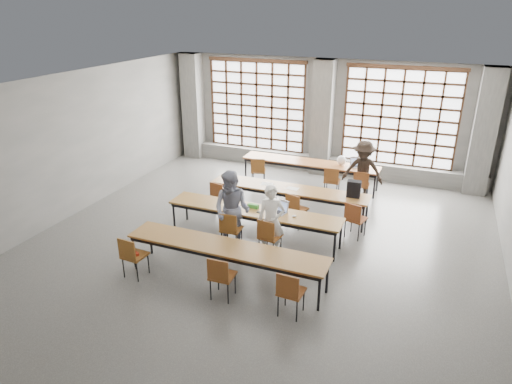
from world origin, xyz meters
TOP-DOWN VIEW (x-y plane):
  - floor at (0.00, 0.00)m, footprint 11.00×11.00m
  - ceiling at (0.00, 0.00)m, footprint 11.00×11.00m
  - wall_back at (0.00, 5.50)m, footprint 10.00×0.00m
  - wall_front at (0.00, -5.50)m, footprint 10.00×0.00m
  - wall_left at (-5.00, 0.00)m, footprint 0.00×11.00m
  - column_left at (-4.50, 5.22)m, footprint 0.60×0.55m
  - column_mid at (0.00, 5.22)m, footprint 0.60×0.55m
  - column_right at (4.50, 5.22)m, footprint 0.60×0.55m
  - window_left at (-2.25, 5.42)m, footprint 3.32×0.12m
  - window_right at (2.25, 5.42)m, footprint 3.32×0.12m
  - sill_ledge at (0.00, 5.30)m, footprint 9.80×0.35m
  - desk_row_a at (0.02, 3.97)m, footprint 4.00×0.70m
  - desk_row_b at (0.08, 1.81)m, footprint 4.00×0.70m
  - desk_row_c at (-0.23, 0.28)m, footprint 4.00×0.70m
  - desk_row_d at (-0.10, -1.46)m, footprint 4.00×0.70m
  - chair_back_left at (-1.36, 3.35)m, footprint 0.52×0.52m
  - chair_back_mid at (0.82, 3.34)m, footprint 0.44×0.44m
  - chair_back_right at (1.62, 3.34)m, footprint 0.44×0.45m
  - chair_mid_left at (-1.54, 1.18)m, footprint 0.50×0.50m
  - chair_mid_centre at (0.46, 1.18)m, footprint 0.53×0.53m
  - chair_mid_right at (1.86, 1.18)m, footprint 0.51×0.52m
  - chair_front_left at (-0.53, -0.35)m, footprint 0.44×0.45m
  - chair_front_right at (0.36, -0.35)m, footprint 0.48×0.48m
  - chair_near_left at (-1.80, -2.08)m, footprint 0.45×0.45m
  - chair_near_mid at (0.11, -2.09)m, footprint 0.44×0.44m
  - chair_near_right at (1.40, -2.09)m, footprint 0.44×0.45m
  - student_male at (0.37, -0.22)m, footprint 0.66×0.53m
  - student_female at (-0.53, -0.22)m, footprint 0.87×0.68m
  - student_back at (1.62, 3.47)m, footprint 1.10×0.66m
  - laptop_front at (0.33, 0.39)m, footprint 0.42×0.38m
  - laptop_back at (1.34, 4.08)m, footprint 0.45×0.41m
  - mouse at (0.72, 0.26)m, footprint 0.11×0.09m
  - green_box at (-0.28, 0.36)m, footprint 0.26×0.11m
  - phone at (-0.05, 0.18)m, footprint 0.13×0.06m
  - paper_sheet_a at (-0.52, 1.86)m, footprint 0.33×0.26m
  - paper_sheet_c at (0.18, 1.81)m, footprint 0.30×0.21m
  - backpack at (1.68, 1.86)m, footprint 0.33×0.22m
  - plastic_bag at (0.92, 4.02)m, footprint 0.30×0.26m
  - red_pouch at (-1.80, -2.01)m, footprint 0.22×0.16m

SIDE VIEW (x-z plane):
  - floor at x=0.00m, z-range 0.00..0.00m
  - sill_ledge at x=0.00m, z-range 0.00..0.50m
  - red_pouch at x=-1.80m, z-range 0.47..0.53m
  - chair_back_left at x=-1.36m, z-range 0.10..0.98m
  - chair_back_mid at x=0.82m, z-range 0.10..0.98m
  - chair_back_right at x=1.62m, z-range 0.10..0.98m
  - chair_mid_left at x=-1.54m, z-range 0.10..0.98m
  - chair_mid_centre at x=0.46m, z-range 0.10..0.98m
  - chair_mid_right at x=1.86m, z-range 0.10..0.98m
  - chair_front_left at x=-0.53m, z-range 0.10..0.98m
  - chair_front_right at x=0.36m, z-range 0.10..0.98m
  - chair_near_left at x=-1.80m, z-range 0.10..0.98m
  - chair_near_mid at x=0.11m, z-range 0.10..0.98m
  - chair_near_right at x=1.40m, z-range 0.10..0.98m
  - desk_row_a at x=0.02m, z-range 0.30..1.03m
  - desk_row_b at x=0.08m, z-range 0.30..1.03m
  - desk_row_c at x=-0.23m, z-range 0.30..1.03m
  - desk_row_d at x=-0.10m, z-range 0.30..1.03m
  - paper_sheet_a at x=-0.52m, z-range 0.73..0.73m
  - paper_sheet_c at x=0.18m, z-range 0.73..0.73m
  - phone at x=-0.05m, z-range 0.73..0.74m
  - mouse at x=0.72m, z-range 0.73..0.77m
  - green_box at x=-0.28m, z-range 0.73..0.82m
  - student_male at x=0.37m, z-range 0.00..1.58m
  - laptop_front at x=0.33m, z-range 0.66..0.92m
  - laptop_back at x=1.34m, z-range 0.66..0.92m
  - student_back at x=1.62m, z-range 0.00..1.67m
  - plastic_bag at x=0.92m, z-range 0.73..1.02m
  - student_female at x=-0.53m, z-range 0.00..1.75m
  - backpack at x=1.68m, z-range 0.73..1.13m
  - wall_back at x=0.00m, z-range -3.25..6.75m
  - wall_front at x=0.00m, z-range -3.25..6.75m
  - wall_left at x=-5.00m, z-range -3.75..7.25m
  - column_left at x=-4.50m, z-range 0.00..3.50m
  - column_mid at x=0.00m, z-range 0.00..3.50m
  - column_right at x=4.50m, z-range 0.00..3.50m
  - window_left at x=-2.25m, z-range 0.40..3.40m
  - window_right at x=2.25m, z-range 0.40..3.40m
  - ceiling at x=0.00m, z-range 3.50..3.50m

